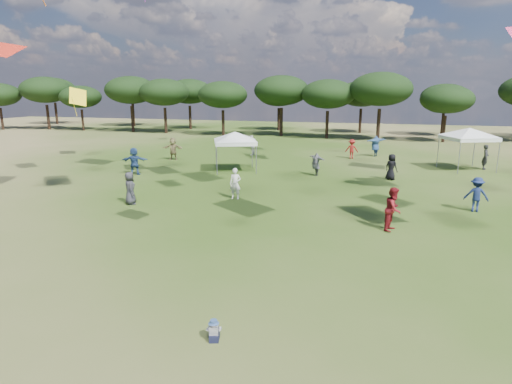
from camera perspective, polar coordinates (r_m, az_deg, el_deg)
ground at (r=9.32m, az=-11.93°, el=-23.73°), size 140.00×140.00×0.00m
tree_line at (r=53.88m, az=15.37°, el=12.80°), size 108.78×17.63×7.77m
tent_left at (r=30.11m, az=-2.81°, el=7.79°), size 5.31×5.31×3.06m
tent_right at (r=33.87m, az=26.60°, el=7.45°), size 5.62×5.62×3.30m
toddler at (r=10.29m, az=-5.62°, el=-17.97°), size 0.39×0.42×0.52m
festival_crowd at (r=29.56m, az=7.86°, el=4.12°), size 27.98×22.09×1.85m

